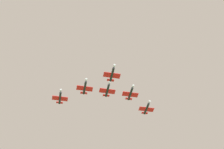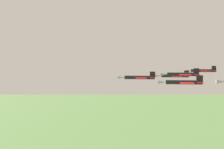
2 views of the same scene
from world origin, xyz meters
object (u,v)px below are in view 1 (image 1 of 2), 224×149
(jet_port_inner, at_px, (131,93))
(jet_port_outer, at_px, (108,90))
(jet_lead, at_px, (112,74))
(jet_center_rear, at_px, (60,97))
(jet_starboard_inner, at_px, (85,87))
(jet_starboard_outer, at_px, (147,108))

(jet_port_inner, relative_size, jet_port_outer, 1.00)
(jet_lead, relative_size, jet_center_rear, 1.00)
(jet_port_inner, height_order, jet_starboard_inner, jet_starboard_inner)
(jet_port_outer, distance_m, jet_center_rear, 28.63)
(jet_starboard_outer, bearing_deg, jet_starboard_inner, 18.43)
(jet_lead, xyz_separation_m, jet_starboard_outer, (-26.52, 25.68, 0.91))
(jet_starboard_inner, bearing_deg, jet_lead, 135.00)
(jet_starboard_inner, xyz_separation_m, jet_starboard_outer, (-13.69, 38.94, 1.00))
(jet_lead, xyz_separation_m, jet_center_rear, (-25.68, -26.52, 1.42))
(jet_port_outer, height_order, jet_center_rear, jet_center_rear)
(jet_port_outer, bearing_deg, jet_starboard_inner, 5.71)
(jet_port_inner, bearing_deg, jet_lead, 45.00)
(jet_lead, distance_m, jet_port_inner, 18.46)
(jet_lead, bearing_deg, jet_starboard_inner, -45.00)
(jet_port_outer, height_order, jet_starboard_outer, jet_port_outer)
(jet_lead, relative_size, jet_port_outer, 1.00)
(jet_center_rear, bearing_deg, jet_starboard_outer, -180.00)
(jet_lead, xyz_separation_m, jet_starboard_inner, (-12.84, -13.26, -0.09))
(jet_port_outer, bearing_deg, jet_port_inner, 174.29)
(jet_lead, height_order, jet_center_rear, jet_center_rear)
(jet_starboard_outer, bearing_deg, jet_port_inner, 45.00)
(jet_lead, height_order, jet_port_inner, jet_lead)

